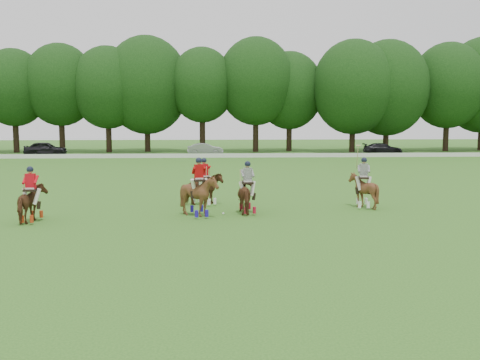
{
  "coord_description": "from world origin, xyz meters",
  "views": [
    {
      "loc": [
        0.72,
        -18.7,
        3.98
      ],
      "look_at": [
        2.07,
        4.2,
        1.4
      ],
      "focal_mm": 40.0,
      "sensor_mm": 36.0,
      "label": 1
    }
  ],
  "objects": [
    {
      "name": "polo_stripe_b",
      "position": [
        7.74,
        5.02,
        0.82
      ],
      "size": [
        1.55,
        1.67,
        2.84
      ],
      "color": "#522A16",
      "rests_on": "ground"
    },
    {
      "name": "ground",
      "position": [
        0.0,
        0.0,
        0.0
      ],
      "size": [
        180.0,
        180.0,
        0.0
      ],
      "primitive_type": "plane",
      "color": "#2D611B",
      "rests_on": "ground"
    },
    {
      "name": "polo_stripe_a",
      "position": [
        2.37,
        3.87,
        0.8
      ],
      "size": [
        1.15,
        1.89,
        2.24
      ],
      "color": "#522A16",
      "rests_on": "ground"
    },
    {
      "name": "polo_red_c",
      "position": [
        0.31,
        3.26,
        0.89
      ],
      "size": [
        1.67,
        1.81,
        2.44
      ],
      "color": "#522A16",
      "rests_on": "ground"
    },
    {
      "name": "tree_line",
      "position": [
        0.26,
        48.05,
        8.23
      ],
      "size": [
        117.98,
        14.32,
        14.75
      ],
      "color": "black",
      "rests_on": "ground"
    },
    {
      "name": "polo_red_a",
      "position": [
        -6.21,
        2.37,
        0.78
      ],
      "size": [
        1.09,
        1.76,
        2.19
      ],
      "color": "#522A16",
      "rests_on": "ground"
    },
    {
      "name": "car_left",
      "position": [
        -17.58,
        42.5,
        0.79
      ],
      "size": [
        4.81,
        2.38,
        1.58
      ],
      "primitive_type": "imported",
      "rotation": [
        0.0,
        0.0,
        1.69
      ],
      "color": "black",
      "rests_on": "ground"
    },
    {
      "name": "car_right",
      "position": [
        21.01,
        42.5,
        0.65
      ],
      "size": [
        4.66,
        2.25,
        1.31
      ],
      "primitive_type": "imported",
      "rotation": [
        0.0,
        0.0,
        1.48
      ],
      "color": "black",
      "rests_on": "ground"
    },
    {
      "name": "polo_ball",
      "position": [
        1.32,
        3.6,
        0.04
      ],
      "size": [
        0.09,
        0.09,
        0.09
      ],
      "primitive_type": "sphere",
      "color": "white",
      "rests_on": "ground"
    },
    {
      "name": "car_mid",
      "position": [
        0.32,
        42.5,
        0.67
      ],
      "size": [
        4.14,
        1.62,
        1.34
      ],
      "primitive_type": "imported",
      "rotation": [
        0.0,
        0.0,
        1.62
      ],
      "color": "gray",
      "rests_on": "ground"
    },
    {
      "name": "boundary_rail",
      "position": [
        0.0,
        38.0,
        0.22
      ],
      "size": [
        120.0,
        0.1,
        0.44
      ],
      "primitive_type": "cube",
      "color": "white",
      "rests_on": "ground"
    },
    {
      "name": "polo_red_b",
      "position": [
        0.5,
        6.25,
        0.78
      ],
      "size": [
        1.95,
        1.93,
        2.22
      ],
      "color": "#522A16",
      "rests_on": "ground"
    }
  ]
}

